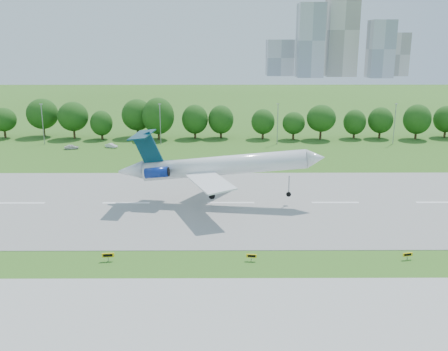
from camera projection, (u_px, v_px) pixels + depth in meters
ground at (234, 258)px, 71.00m from camera, size 600.00×600.00×0.00m
runway at (231, 203)px, 95.14m from camera, size 400.00×45.00×0.08m
taxiway at (238, 327)px, 53.60m from camera, size 400.00×23.00×0.08m
tree_line at (227, 119)px, 158.27m from camera, size 288.40×8.40×10.40m
light_poles at (219, 123)px, 148.56m from camera, size 175.90×0.25×12.19m
skyline at (336, 41)px, 440.93m from camera, size 127.00×52.00×80.00m
airliner at (214, 165)px, 93.39m from camera, size 39.23×28.32×12.17m
taxi_sign_left at (108, 255)px, 69.72m from camera, size 1.72×0.41×1.20m
taxi_sign_centre at (251, 256)px, 69.79m from camera, size 1.47×0.34×1.03m
taxi_sign_right at (408, 255)px, 70.27m from camera, size 1.46×0.47×1.03m
service_vehicle_a at (111, 146)px, 145.05m from camera, size 3.90×2.71×1.22m
service_vehicle_b at (71, 147)px, 143.00m from camera, size 4.17×2.46×1.33m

